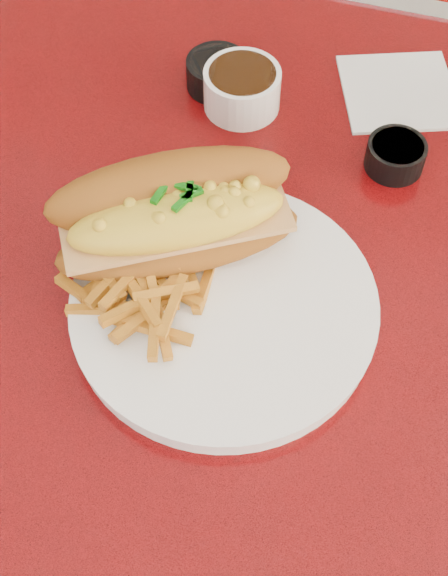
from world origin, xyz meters
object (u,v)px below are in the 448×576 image
(booth_bench_far, at_px, (389,88))
(sauce_cup_left, at_px, (217,72))
(fork, at_px, (296,289))
(sauce_cup_right, at_px, (396,155))
(dinner_plate, at_px, (224,307))
(diner_table, at_px, (299,362))
(gravy_ramekin, at_px, (242,88))
(mac_hoagie, at_px, (174,215))

(booth_bench_far, bearing_deg, sauce_cup_left, -104.33)
(fork, distance_m, sauce_cup_right, 0.19)
(booth_bench_far, height_order, dinner_plate, booth_bench_far)
(sauce_cup_left, height_order, sauce_cup_right, sauce_cup_left)
(dinner_plate, height_order, fork, same)
(diner_table, relative_size, sauce_cup_left, 15.60)
(booth_bench_far, distance_m, dinner_plate, 1.00)
(sauce_cup_left, bearing_deg, booth_bench_far, 75.67)
(booth_bench_far, height_order, gravy_ramekin, booth_bench_far)
(booth_bench_far, bearing_deg, dinner_plate, -94.12)
(diner_table, height_order, dinner_plate, dinner_plate)
(booth_bench_far, height_order, fork, booth_bench_far)
(gravy_ramekin, xyz_separation_m, sauce_cup_right, (0.17, -0.04, -0.01))
(diner_table, distance_m, gravy_ramekin, 0.29)
(dinner_plate, relative_size, fork, 2.26)
(booth_bench_far, relative_size, mac_hoagie, 5.11)
(sauce_cup_right, bearing_deg, sauce_cup_left, 163.63)
(diner_table, bearing_deg, dinner_plate, -135.13)
(diner_table, height_order, fork, fork)
(booth_bench_far, relative_size, gravy_ramekin, 12.57)
(diner_table, xyz_separation_m, sauce_cup_left, (-0.15, 0.21, 0.18))
(dinner_plate, bearing_deg, sauce_cup_right, 63.17)
(fork, bearing_deg, sauce_cup_left, 3.07)
(diner_table, bearing_deg, fork, -105.40)
(sauce_cup_right, bearing_deg, booth_bench_far, 93.83)
(mac_hoagie, height_order, fork, mac_hoagie)
(diner_table, relative_size, sauce_cup_right, 17.31)
(sauce_cup_left, bearing_deg, diner_table, -53.44)
(diner_table, height_order, sauce_cup_left, sauce_cup_left)
(sauce_cup_right, bearing_deg, diner_table, -106.52)
(booth_bench_far, bearing_deg, gravy_ramekin, -100.97)
(dinner_plate, distance_m, mac_hoagie, 0.09)
(diner_table, height_order, mac_hoagie, mac_hoagie)
(diner_table, relative_size, dinner_plate, 3.84)
(sauce_cup_left, bearing_deg, mac_hoagie, -81.62)
(mac_hoagie, bearing_deg, booth_bench_far, 50.45)
(diner_table, height_order, sauce_cup_right, sauce_cup_right)
(gravy_ramekin, bearing_deg, mac_hoagie, -90.02)
(diner_table, distance_m, mac_hoagie, 0.25)
(booth_bench_far, height_order, mac_hoagie, booth_bench_far)
(fork, bearing_deg, sauce_cup_right, -44.48)
(booth_bench_far, xyz_separation_m, sauce_cup_left, (-0.15, -0.60, 0.50))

